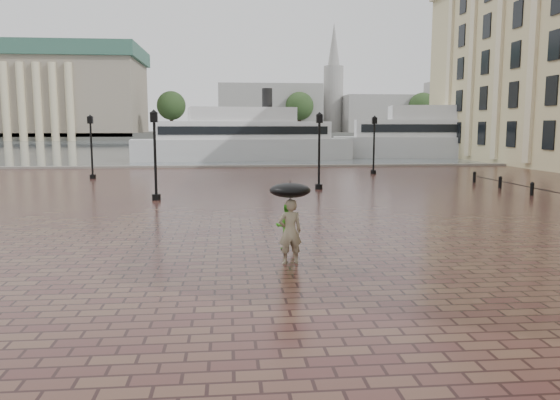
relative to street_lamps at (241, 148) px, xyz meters
name	(u,v)px	position (x,y,z in m)	size (l,w,h in m)	color
ground	(299,237)	(1.50, -17.50, -2.33)	(300.00, 300.00, 0.00)	#3B1D1B
harbour_water	(240,145)	(1.50, 74.50, -2.33)	(240.00, 240.00, 0.00)	#485158
quay_edge	(254,167)	(1.50, 14.50, -2.33)	(80.00, 0.60, 0.30)	slate
far_shore	(235,135)	(1.50, 142.50, -1.33)	(300.00, 60.00, 2.00)	#4C4C47
museum	(41,90)	(-53.50, 127.11, 11.58)	(57.00, 32.50, 26.00)	gray
distant_skyline	(391,108)	(49.64, 132.50, 7.13)	(102.50, 22.00, 33.00)	gray
far_trees	(236,106)	(1.50, 120.50, 7.09)	(188.00, 8.00, 13.50)	#2D2119
street_lamps	(241,148)	(0.00, 0.00, 0.00)	(21.44, 14.44, 4.40)	black
adult_pedestrian	(290,232)	(0.79, -21.02, -1.44)	(0.65, 0.43, 1.78)	gray
child_pedestrian	(287,226)	(0.90, -19.23, -1.63)	(0.68, 0.53, 1.39)	#33931B
ferry_near	(242,138)	(0.71, 26.02, 0.06)	(24.73, 8.97, 7.93)	beige
ferry_far	(442,136)	(24.72, 28.42, 0.21)	(26.40, 10.54, 8.44)	beige
umbrella	(290,190)	(0.79, -21.02, -0.32)	(1.10, 1.10, 1.17)	black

